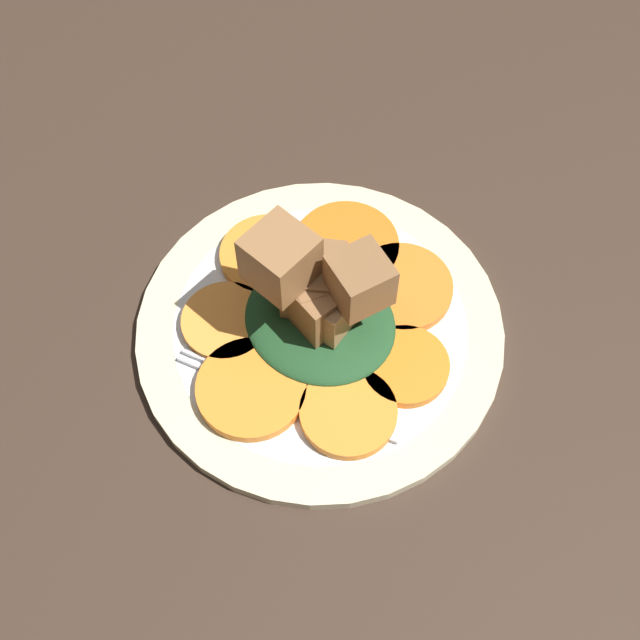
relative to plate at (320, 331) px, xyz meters
The scene contains 11 objects.
table_slab 1.52cm from the plate, ahead, with size 120.00×120.00×2.00cm, color #38281E.
plate is the anchor object (origin of this frame).
carrot_slice_0 7.10cm from the plate, 144.88° to the right, with size 6.64×6.64×0.85cm, color #F99539.
carrot_slice_1 7.34cm from the plate, 96.08° to the right, with size 7.96×7.96×0.85cm, color orange.
carrot_slice_2 7.55cm from the plate, 37.98° to the right, with size 6.94×6.94×0.85cm, color orange.
carrot_slice_3 7.20cm from the plate, ahead, with size 6.41×6.41×0.85cm, color orange.
carrot_slice_4 7.07cm from the plate, 63.66° to the left, with size 7.84×7.84×0.85cm, color orange.
carrot_slice_5 7.40cm from the plate, 110.33° to the left, with size 8.31×8.31×0.85cm, color orange.
carrot_slice_6 7.50cm from the plate, 160.37° to the left, with size 7.37×7.37×0.85cm, color orange.
center_pile 4.17cm from the plate, 146.87° to the left, with size 11.59×10.43×10.10cm.
fork 5.90cm from the plate, 79.74° to the right, with size 17.05×5.21×0.40cm.
Camera 1 is at (19.75, -26.64, 60.92)cm, focal length 50.00 mm.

